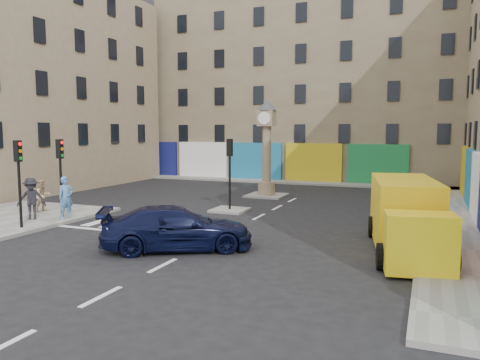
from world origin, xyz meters
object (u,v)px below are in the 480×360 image
Objects in this scene: traffic_light_island at (230,162)px; yellow_van at (406,216)px; clock_pillar at (267,141)px; traffic_light_left_far at (60,166)px; navy_sedan at (177,228)px; pedestrian_dark at (31,199)px; pedestrian_tan at (43,196)px; traffic_light_left_near at (19,170)px; pedestrian_blue at (66,197)px.

traffic_light_island is 10.43m from yellow_van.
clock_pillar is 0.86× the size of yellow_van.
traffic_light_left_far is at bearing 171.51° from yellow_van.
traffic_light_left_far reaches higher than navy_sedan.
yellow_van is 16.34m from pedestrian_dark.
traffic_light_island is at bearing -90.00° from clock_pillar.
traffic_light_left_far is at bearing -139.40° from traffic_light_island.
clock_pillar is 3.73× the size of pedestrian_tan.
traffic_light_island reaches higher than pedestrian_dark.
traffic_light_left_near is 10.03m from traffic_light_island.
yellow_van is at bearing 10.07° from traffic_light_left_near.
yellow_van is 3.59× the size of pedestrian_blue.
clock_pillar is at bearing 90.00° from traffic_light_island.
yellow_van is 17.44m from pedestrian_tan.
yellow_van is (9.01, -11.08, -2.31)m from clock_pillar.
clock_pillar is (0.00, 6.00, 0.96)m from traffic_light_island.
traffic_light_left_far is at bearing 90.00° from traffic_light_left_near.
pedestrian_dark is (-1.29, -0.82, -0.02)m from pedestrian_blue.
navy_sedan is 0.76× the size of yellow_van.
traffic_light_left_near is 1.00× the size of traffic_light_left_far.
traffic_light_left_far is at bearing 6.08° from pedestrian_dark.
navy_sedan is 7.84m from pedestrian_blue.
pedestrian_blue is at bearing 40.93° from navy_sedan.
clock_pillar reaches higher than pedestrian_blue.
pedestrian_blue is at bearing 82.75° from traffic_light_left_near.
navy_sedan is (7.69, -0.22, -1.84)m from traffic_light_left_near.
clock_pillar reaches higher than navy_sedan.
pedestrian_dark is (-0.99, -0.87, -1.50)m from traffic_light_left_far.
yellow_van is at bearing -50.87° from clock_pillar.
pedestrian_dark is (-7.29, -12.26, -2.43)m from clock_pillar.
traffic_light_left_near is at bearing -128.93° from traffic_light_island.
pedestrian_tan is (-17.42, 0.64, -0.27)m from yellow_van.
navy_sedan is at bearing -1.64° from traffic_light_left_near.
pedestrian_tan is at bearing 40.08° from navy_sedan.
traffic_light_left_near is 15.61m from yellow_van.
clock_pillar is at bearing 65.45° from traffic_light_left_near.
traffic_light_island is at bearing -19.99° from navy_sedan.
pedestrian_tan is 2.15m from pedestrian_dark.
pedestrian_tan is (-8.41, -4.44, -1.62)m from traffic_light_island.
pedestrian_blue is at bearing 171.69° from yellow_van.
navy_sedan is at bearing -94.04° from pedestrian_tan.
traffic_light_island is 2.26× the size of pedestrian_tan.
pedestrian_blue is 1.53m from pedestrian_dark.
navy_sedan is at bearing -84.32° from clock_pillar.
navy_sedan is at bearing -80.14° from traffic_light_island.
traffic_light_left_far reaches higher than pedestrian_blue.
traffic_light_island reaches higher than yellow_van.
traffic_light_island is 8.34m from navy_sedan.
pedestrian_dark is at bearing -138.76° from traffic_light_left_far.
traffic_light_island is at bearing 5.53° from pedestrian_dark.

